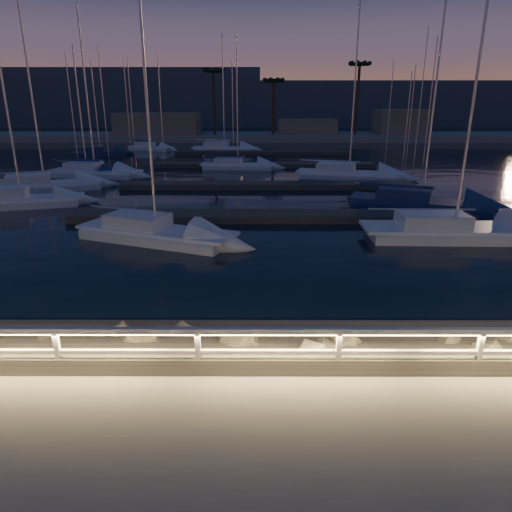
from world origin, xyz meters
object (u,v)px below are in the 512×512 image
object	(u,v)px
sailboat_e	(85,171)
sailboat_n	(223,148)
sailboat_d	(418,202)
sailboat_g	(346,173)
sailboat_a	(18,200)
sailboat_b	(152,231)
sailboat_i	(99,152)
sailboat_j	(93,172)
guard_rail	(289,340)
sailboat_k	(236,165)
sailboat_m	(150,147)
sailboat_f	(42,185)
sailboat_c	(450,229)

from	to	relation	value
sailboat_e	sailboat_n	size ratio (longest dim) A/B	0.75
sailboat_d	sailboat_g	distance (m)	11.95
sailboat_a	sailboat_b	bearing A→B (deg)	-51.98
sailboat_b	sailboat_i	size ratio (longest dim) A/B	1.21
sailboat_j	sailboat_n	xyz separation A→B (m)	(9.79, 21.72, 0.02)
guard_rail	sailboat_k	bearing A→B (deg)	94.34
sailboat_a	sailboat_m	size ratio (longest dim) A/B	1.11
sailboat_m	sailboat_b	bearing A→B (deg)	-56.34
sailboat_e	sailboat_g	bearing A→B (deg)	10.39
sailboat_b	sailboat_k	xyz separation A→B (m)	(2.83, 24.40, -0.04)
sailboat_a	sailboat_f	size ratio (longest dim) A/B	0.89
guard_rail	sailboat_f	size ratio (longest dim) A/B	3.18
sailboat_c	sailboat_n	distance (m)	43.08
sailboat_g	sailboat_b	bearing A→B (deg)	-108.11
sailboat_g	sailboat_j	xyz separation A→B (m)	(-21.97, 0.91, -0.00)
sailboat_d	sailboat_e	size ratio (longest dim) A/B	1.35
sailboat_c	sailboat_g	xyz separation A→B (m)	(-1.56, 18.20, 0.01)
sailboat_a	sailboat_i	bearing A→B (deg)	83.04
sailboat_b	sailboat_c	size ratio (longest dim) A/B	0.89
guard_rail	sailboat_d	xyz separation A→B (m)	(9.14, 18.84, -0.95)
sailboat_e	sailboat_m	bearing A→B (deg)	102.55
sailboat_e	sailboat_i	bearing A→B (deg)	118.39
sailboat_f	sailboat_g	distance (m)	24.14
sailboat_e	sailboat_k	bearing A→B (deg)	32.71
sailboat_c	sailboat_f	xyz separation A→B (m)	(-24.96, 12.28, 0.01)
sailboat_f	sailboat_d	bearing A→B (deg)	-37.04
sailboat_f	sailboat_g	size ratio (longest dim) A/B	0.92
sailboat_a	sailboat_f	bearing A→B (deg)	84.32
guard_rail	sailboat_i	size ratio (longest dim) A/B	4.05
guard_rail	sailboat_i	world-z (taller)	sailboat_i
sailboat_c	sailboat_n	world-z (taller)	sailboat_c
guard_rail	sailboat_j	xyz separation A→B (m)	(-15.05, 31.50, -0.92)
sailboat_g	sailboat_k	bearing A→B (deg)	164.68
sailboat_a	sailboat_e	bearing A→B (deg)	75.90
sailboat_j	sailboat_c	bearing A→B (deg)	-27.98
guard_rail	sailboat_j	bearing A→B (deg)	115.54
sailboat_e	sailboat_g	xyz separation A→B (m)	(22.84, -1.44, 0.05)
sailboat_a	sailboat_b	xyz separation A→B (m)	(9.90, -7.21, -0.01)
sailboat_c	sailboat_g	bearing A→B (deg)	96.33
sailboat_a	sailboat_e	distance (m)	12.75
sailboat_m	sailboat_n	xyz separation A→B (m)	(10.07, -1.73, 0.05)
sailboat_i	sailboat_j	world-z (taller)	sailboat_j
sailboat_j	sailboat_n	world-z (taller)	sailboat_n
sailboat_d	sailboat_f	xyz separation A→B (m)	(-25.62, 5.83, 0.03)
sailboat_e	sailboat_i	xyz separation A→B (m)	(-4.18, 16.29, 0.00)
sailboat_c	sailboat_i	distance (m)	45.91
guard_rail	sailboat_a	world-z (taller)	sailboat_a
sailboat_n	sailboat_c	bearing A→B (deg)	-60.41
sailboat_i	sailboat_j	bearing A→B (deg)	-96.70
sailboat_a	sailboat_d	size ratio (longest dim) A/B	0.85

